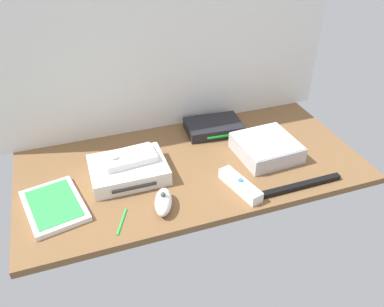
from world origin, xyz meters
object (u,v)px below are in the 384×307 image
game_case (54,206)px  remote_nunchuk (163,202)px  remote_classic_pad (129,158)px  network_router (214,127)px  sensor_bar (302,185)px  game_console (128,170)px  stylus_pen (122,221)px  mini_computer (266,147)px  remote_wand (240,185)px

game_case → remote_nunchuk: bearing=-30.8°
game_case → remote_classic_pad: remote_classic_pad is taller
network_router → sensor_bar: network_router is taller
remote_nunchuk → remote_classic_pad: (-4.83, 17.15, 3.37)cm
game_console → game_case: 21.88cm
remote_nunchuk → stylus_pen: bearing=-153.1°
game_console → remote_nunchuk: remote_nunchuk is taller
stylus_pen → game_case: bearing=145.0°
game_case → stylus_pen: 18.73cm
mini_computer → remote_wand: bearing=-139.3°
mini_computer → game_case: (-62.39, -3.33, -1.88)cm
game_case → remote_classic_pad: 23.51cm
network_router → remote_classic_pad: bearing=-152.4°
game_console → sensor_bar: game_console is taller
network_router → remote_classic_pad: remote_classic_pad is taller
mini_computer → game_case: 62.50cm
mini_computer → remote_classic_pad: bearing=173.5°
remote_classic_pad → remote_nunchuk: bearing=-78.8°
mini_computer → remote_nunchuk: mini_computer is taller
game_console → mini_computer: 41.75cm
game_console → remote_wand: bearing=-29.8°
game_case → remote_wand: size_ratio=1.40×
stylus_pen → sensor_bar: bearing=-3.6°
remote_classic_pad → stylus_pen: 20.37cm
network_router → remote_wand: (-4.42, -30.26, -0.19)cm
game_case → remote_classic_pad: bearing=8.6°
remote_wand → mini_computer: bearing=26.8°
sensor_bar → game_console: bearing=154.1°
remote_nunchuk → stylus_pen: (-11.11, -1.56, -1.69)cm
game_console → remote_wand: 31.45cm
game_console → sensor_bar: bearing=-25.0°
mini_computer → stylus_pen: 49.15cm
game_console → network_router: 34.80cm
network_router → sensor_bar: (11.90, -35.05, -1.00)cm
mini_computer → sensor_bar: bearing=-83.6°
game_case → remote_classic_pad: size_ratio=1.42×
game_case → sensor_bar: 65.77cm
game_case → network_router: (52.40, 21.21, 0.94)cm
mini_computer → game_case: mini_computer is taller
mini_computer → remote_wand: (-14.41, -12.38, -1.13)cm
game_case → remote_wand: 48.83cm
remote_wand → game_case: bearing=155.4°
network_router → sensor_bar: 37.02cm
game_console → remote_nunchuk: (5.68, -15.89, -0.16)cm
remote_classic_pad → stylus_pen: (-6.28, -18.70, -5.06)cm
mini_computer → remote_wand: mini_computer is taller
game_console → remote_classic_pad: size_ratio=1.41×
remote_nunchuk → stylus_pen: remote_nunchuk is taller
game_console → sensor_bar: size_ratio=0.88×
remote_classic_pad → mini_computer: bearing=-11.1°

